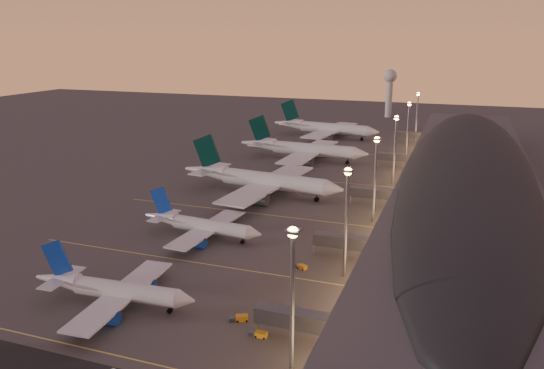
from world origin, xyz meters
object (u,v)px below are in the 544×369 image
at_px(airliner_narrow_north, 201,225).
at_px(baggage_tug_b, 239,318).
at_px(airliner_wide_mid, 302,149).
at_px(airliner_wide_far, 325,128).
at_px(radar_tower, 390,85).
at_px(baggage_tug_c, 301,266).
at_px(airliner_narrow_south, 113,290).
at_px(airliner_wide_near, 260,180).
at_px(baggage_tug_a, 259,334).

xyz_separation_m(airliner_narrow_north, baggage_tug_b, (27.72, -37.90, -2.91)).
relative_size(airliner_narrow_north, airliner_wide_mid, 0.61).
distance_m(airliner_wide_far, radar_tower, 93.83).
xyz_separation_m(airliner_wide_far, radar_tower, (22.16, 89.62, 16.76)).
bearing_deg(baggage_tug_c, airliner_wide_mid, 131.27).
distance_m(airliner_narrow_south, airliner_narrow_north, 40.84).
height_order(airliner_narrow_south, baggage_tug_b, airliner_narrow_south).
height_order(airliner_narrow_north, baggage_tug_b, airliner_narrow_north).
bearing_deg(radar_tower, airliner_narrow_south, -93.13).
distance_m(airliner_wide_near, baggage_tug_c, 63.77).
bearing_deg(airliner_narrow_south, airliner_wide_near, 86.53).
bearing_deg(airliner_narrow_south, baggage_tug_b, 2.35).
bearing_deg(airliner_wide_near, airliner_narrow_north, -84.19).
distance_m(airliner_narrow_south, airliner_wide_far, 200.29).
height_order(airliner_wide_near, baggage_tug_a, airliner_wide_near).
relative_size(airliner_narrow_north, airliner_wide_far, 0.60).
relative_size(airliner_narrow_north, airliner_wide_near, 0.59).
distance_m(airliner_wide_near, airliner_wide_far, 114.88).
height_order(airliner_wide_far, baggage_tug_b, airliner_wide_far).
bearing_deg(baggage_tug_a, airliner_wide_mid, 104.15).
xyz_separation_m(airliner_wide_far, baggage_tug_b, (33.29, -197.24, -4.61)).
bearing_deg(baggage_tug_c, airliner_narrow_south, -111.03).
bearing_deg(baggage_tug_b, baggage_tug_c, 55.20).
bearing_deg(baggage_tug_a, airliner_wide_near, 111.60).
relative_size(airliner_narrow_north, baggage_tug_c, 10.58).
height_order(airliner_wide_near, baggage_tug_b, airliner_wide_near).
bearing_deg(airliner_wide_near, airliner_wide_far, 98.91).
distance_m(airliner_narrow_south, baggage_tug_b, 27.29).
relative_size(airliner_wide_far, baggage_tug_c, 17.74).
relative_size(airliner_narrow_north, radar_tower, 1.14).
relative_size(airliner_wide_mid, baggage_tug_b, 15.46).
relative_size(airliner_wide_far, baggage_tug_a, 18.29).
distance_m(airliner_wide_near, baggage_tug_a, 92.79).
xyz_separation_m(airliner_wide_far, baggage_tug_a, (38.93, -201.26, -4.65)).
height_order(airliner_narrow_north, radar_tower, radar_tower).
xyz_separation_m(baggage_tug_a, baggage_tug_c, (-1.38, 31.45, -0.01)).
bearing_deg(baggage_tug_a, radar_tower, 93.92).
height_order(airliner_narrow_south, airliner_wide_near, airliner_wide_near).
bearing_deg(airliner_narrow_south, baggage_tug_a, -5.75).
distance_m(radar_tower, baggage_tug_b, 287.88).
xyz_separation_m(airliner_narrow_south, airliner_wide_near, (-0.57, 85.45, 1.72)).
xyz_separation_m(airliner_wide_mid, airliner_wide_far, (-4.48, 58.16, 0.14)).
bearing_deg(baggage_tug_b, airliner_wide_mid, 75.72).
xyz_separation_m(airliner_wide_near, radar_tower, (16.41, 204.35, 16.76)).
height_order(airliner_wide_mid, baggage_tug_a, airliner_wide_mid).
distance_m(airliner_wide_far, baggage_tug_b, 200.09).
bearing_deg(airliner_wide_far, airliner_wide_near, -78.86).
height_order(airliner_narrow_south, baggage_tug_a, airliner_narrow_south).
distance_m(airliner_wide_mid, baggage_tug_b, 142.11).
bearing_deg(airliner_narrow_north, airliner_narrow_south, -84.87).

